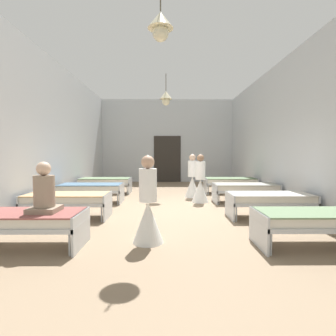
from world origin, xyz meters
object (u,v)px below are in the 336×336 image
Objects in this scene: bed_left_row_3 at (105,182)px; nurse_near_aisle at (148,211)px; patient_seated_primary at (44,193)px; bed_left_row_0 at (23,220)px; bed_left_row_1 at (67,199)px; bed_right_row_1 at (270,199)px; bed_right_row_0 at (317,220)px; bed_right_row_2 at (245,188)px; bed_left_row_2 at (91,188)px; nurse_far_aisle at (200,185)px; bed_right_row_3 at (230,181)px; nurse_mid_aisle at (192,182)px.

bed_left_row_3 is 1.28× the size of nurse_near_aisle.
bed_left_row_3 is at bearing 93.52° from patient_seated_primary.
bed_left_row_0 and bed_left_row_1 have the same top height.
bed_right_row_1 is at bearing 96.53° from nurse_near_aisle.
bed_right_row_0 is 1.00× the size of bed_right_row_2.
nurse_far_aisle reaches higher than bed_left_row_2.
nurse_far_aisle reaches higher than bed_right_row_2.
bed_right_row_1 is at bearing -22.04° from bed_left_row_2.
bed_right_row_1 is 1.00× the size of bed_right_row_3.
bed_right_row_1 is 3.19m from nurse_near_aisle.
bed_left_row_3 is at bearing 90.00° from bed_left_row_0.
nurse_near_aisle reaches higher than bed_right_row_1.
nurse_far_aisle is at bearing 52.28° from patient_seated_primary.
bed_left_row_2 is at bearing -176.18° from nurse_near_aisle.
bed_left_row_1 is at bearing 100.51° from patient_seated_primary.
bed_right_row_0 is 1.28× the size of nurse_mid_aisle.
bed_left_row_3 is 1.28× the size of nurse_far_aisle.
bed_left_row_2 is at bearing 141.01° from bed_right_row_0.
patient_seated_primary is (-2.83, -4.79, 0.34)m from nurse_mid_aisle.
nurse_mid_aisle is (1.20, 4.58, 0.00)m from nurse_near_aisle.
nurse_near_aisle is at bearing -116.38° from bed_right_row_3.
bed_left_row_2 is at bearing 157.96° from bed_right_row_1.
nurse_far_aisle is at bearing 1.19° from bed_left_row_2.
nurse_far_aisle is (3.33, 1.97, 0.09)m from bed_left_row_1.
nurse_mid_aisle is at bearing 140.15° from nurse_near_aisle.
bed_left_row_1 and bed_right_row_3 have the same top height.
bed_right_row_1 is 4.76m from patient_seated_primary.
nurse_far_aisle reaches higher than bed_right_row_3.
bed_right_row_1 is at bearing 22.04° from bed_left_row_0.
bed_left_row_3 and bed_right_row_3 have the same top height.
nurse_near_aisle is at bearing -139.83° from nurse_mid_aisle.
bed_left_row_2 is 4.09m from nurse_near_aisle.
bed_left_row_2 is 1.28× the size of nurse_mid_aisle.
bed_right_row_0 is 6.04m from bed_left_row_2.
bed_right_row_2 is (4.69, 0.00, 0.00)m from bed_left_row_2.
patient_seated_primary is at bearing -155.68° from nurse_mid_aisle.
patient_seated_primary reaches higher than bed_right_row_1.
bed_right_row_3 is at bearing 52.62° from patient_seated_primary.
nurse_far_aisle is (0.15, -0.94, 0.00)m from nurse_mid_aisle.
bed_right_row_3 is (0.00, 5.70, 0.00)m from bed_right_row_0.
patient_seated_primary reaches higher than bed_right_row_0.
bed_right_row_2 is 1.28× the size of nurse_mid_aisle.
bed_left_row_2 is 3.83m from patient_seated_primary.
nurse_near_aisle is (-2.72, -1.68, 0.09)m from bed_right_row_1.
bed_left_row_1 is 5.06m from bed_right_row_2.
bed_right_row_1 is 1.00× the size of bed_left_row_2.
nurse_mid_aisle reaches higher than bed_right_row_2.
bed_left_row_0 is at bearing -177.80° from patient_seated_primary.
patient_seated_primary is (-4.34, -5.69, 0.43)m from bed_right_row_3.
patient_seated_primary reaches higher than bed_right_row_3.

